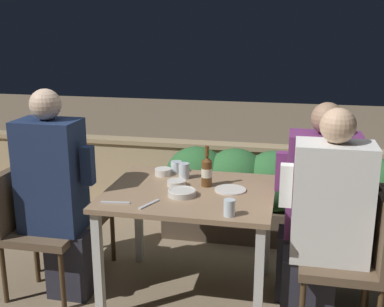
{
  "coord_description": "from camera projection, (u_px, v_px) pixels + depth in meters",
  "views": [
    {
      "loc": [
        0.59,
        -2.74,
        1.73
      ],
      "look_at": [
        0.0,
        0.06,
        0.94
      ],
      "focal_mm": 45.0,
      "sensor_mm": 36.0,
      "label": 1
    }
  ],
  "objects": [
    {
      "name": "ground_plane",
      "position": [
        190.0,
        294.0,
        3.16
      ],
      "size": [
        16.0,
        16.0,
        0.0
      ],
      "primitive_type": "plane",
      "color": "#847056"
    },
    {
      "name": "parapet_wall",
      "position": [
        224.0,
        177.0,
        4.49
      ],
      "size": [
        9.0,
        0.18,
        0.65
      ],
      "color": "tan",
      "rests_on": "ground_plane"
    },
    {
      "name": "dining_table",
      "position": [
        190.0,
        204.0,
        3.0
      ],
      "size": [
        1.03,
        0.85,
        0.72
      ],
      "color": "#937556",
      "rests_on": "ground_plane"
    },
    {
      "name": "planter_hedge",
      "position": [
        235.0,
        189.0,
        3.92
      ],
      "size": [
        1.16,
        0.47,
        0.75
      ],
      "color": "brown",
      "rests_on": "ground_plane"
    },
    {
      "name": "chair_left_near",
      "position": [
        31.0,
        218.0,
        3.11
      ],
      "size": [
        0.46,
        0.46,
        0.83
      ],
      "color": "brown",
      "rests_on": "ground_plane"
    },
    {
      "name": "person_navy_jumper",
      "position": [
        57.0,
        195.0,
        3.02
      ],
      "size": [
        0.48,
        0.26,
        1.35
      ],
      "color": "#282833",
      "rests_on": "ground_plane"
    },
    {
      "name": "chair_left_far",
      "position": [
        61.0,
        204.0,
        3.35
      ],
      "size": [
        0.46,
        0.46,
        0.83
      ],
      "color": "brown",
      "rests_on": "ground_plane"
    },
    {
      "name": "chair_right_near",
      "position": [
        359.0,
        250.0,
        2.67
      ],
      "size": [
        0.46,
        0.46,
        0.83
      ],
      "color": "brown",
      "rests_on": "ground_plane"
    },
    {
      "name": "person_white_polo",
      "position": [
        324.0,
        223.0,
        2.67
      ],
      "size": [
        0.5,
        0.26,
        1.3
      ],
      "color": "#282833",
      "rests_on": "ground_plane"
    },
    {
      "name": "chair_right_far",
      "position": [
        347.0,
        228.0,
        2.96
      ],
      "size": [
        0.46,
        0.46,
        0.83
      ],
      "color": "brown",
      "rests_on": "ground_plane"
    },
    {
      "name": "person_purple_stripe",
      "position": [
        316.0,
        205.0,
        2.96
      ],
      "size": [
        0.5,
        0.26,
        1.28
      ],
      "color": "#282833",
      "rests_on": "ground_plane"
    },
    {
      "name": "beer_bottle",
      "position": [
        207.0,
        171.0,
        3.03
      ],
      "size": [
        0.07,
        0.07,
        0.26
      ],
      "color": "brown",
      "rests_on": "dining_table"
    },
    {
      "name": "plate_0",
      "position": [
        230.0,
        190.0,
        2.97
      ],
      "size": [
        0.19,
        0.19,
        0.01
      ],
      "color": "silver",
      "rests_on": "dining_table"
    },
    {
      "name": "bowl_0",
      "position": [
        182.0,
        192.0,
        2.88
      ],
      "size": [
        0.17,
        0.17,
        0.04
      ],
      "color": "beige",
      "rests_on": "dining_table"
    },
    {
      "name": "bowl_1",
      "position": [
        163.0,
        171.0,
        3.26
      ],
      "size": [
        0.11,
        0.11,
        0.05
      ],
      "color": "silver",
      "rests_on": "dining_table"
    },
    {
      "name": "bowl_2",
      "position": [
        177.0,
        183.0,
        3.05
      ],
      "size": [
        0.12,
        0.12,
        0.04
      ],
      "color": "beige",
      "rests_on": "dining_table"
    },
    {
      "name": "glass_cup_0",
      "position": [
        229.0,
        208.0,
        2.57
      ],
      "size": [
        0.06,
        0.06,
        0.09
      ],
      "color": "silver",
      "rests_on": "dining_table"
    },
    {
      "name": "glass_cup_1",
      "position": [
        184.0,
        171.0,
        3.19
      ],
      "size": [
        0.07,
        0.07,
        0.1
      ],
      "color": "silver",
      "rests_on": "dining_table"
    },
    {
      "name": "glass_cup_2",
      "position": [
        176.0,
        167.0,
        3.33
      ],
      "size": [
        0.08,
        0.08,
        0.08
      ],
      "color": "silver",
      "rests_on": "dining_table"
    },
    {
      "name": "fork_0",
      "position": [
        115.0,
        203.0,
        2.76
      ],
      "size": [
        0.17,
        0.04,
        0.01
      ],
      "color": "silver",
      "rests_on": "dining_table"
    },
    {
      "name": "fork_1",
      "position": [
        149.0,
        204.0,
        2.74
      ],
      "size": [
        0.08,
        0.16,
        0.01
      ],
      "color": "silver",
      "rests_on": "dining_table"
    },
    {
      "name": "potted_plant",
      "position": [
        377.0,
        198.0,
        3.54
      ],
      "size": [
        0.37,
        0.37,
        0.77
      ],
      "color": "#B2A899",
      "rests_on": "ground_plane"
    }
  ]
}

